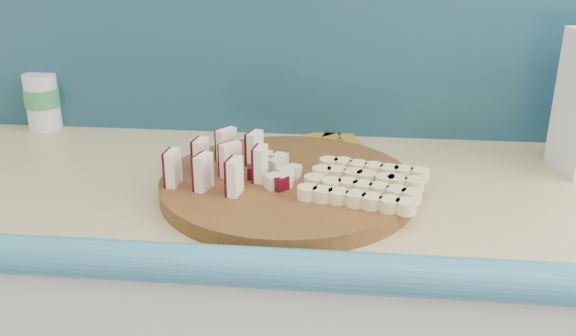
# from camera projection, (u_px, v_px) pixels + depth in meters

# --- Properties ---
(backsplash) EXTENTS (2.20, 0.02, 0.50)m
(backsplash) POSITION_uv_depth(u_px,v_px,m) (443.00, 23.00, 1.33)
(backsplash) COLOR teal
(backsplash) RESTS_ON kitchen_counter
(cutting_board) EXTENTS (0.55, 0.55, 0.03)m
(cutting_board) POSITION_uv_depth(u_px,v_px,m) (288.00, 186.00, 1.14)
(cutting_board) COLOR #4B2B10
(cutting_board) RESTS_ON kitchen_counter
(apple_wedges) EXTENTS (0.18, 0.19, 0.06)m
(apple_wedges) POSITION_uv_depth(u_px,v_px,m) (223.00, 161.00, 1.13)
(apple_wedges) COLOR #F3EDC2
(apple_wedges) RESTS_ON cutting_board
(apple_chunks) EXTENTS (0.06, 0.07, 0.02)m
(apple_chunks) POSITION_uv_depth(u_px,v_px,m) (272.00, 171.00, 1.14)
(apple_chunks) COLOR beige
(apple_chunks) RESTS_ON cutting_board
(banana_slices) EXTENTS (0.22, 0.20, 0.02)m
(banana_slices) POSITION_uv_depth(u_px,v_px,m) (365.00, 184.00, 1.09)
(banana_slices) COLOR #E8D88D
(banana_slices) RESTS_ON cutting_board
(canister) EXTENTS (0.08, 0.08, 0.13)m
(canister) POSITION_uv_depth(u_px,v_px,m) (42.00, 100.00, 1.45)
(canister) COLOR silver
(canister) RESTS_ON kitchen_counter
(banana_peel) EXTENTS (0.22, 0.19, 0.01)m
(banana_peel) POSITION_uv_depth(u_px,v_px,m) (328.00, 140.00, 1.39)
(banana_peel) COLOR gold
(banana_peel) RESTS_ON kitchen_counter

